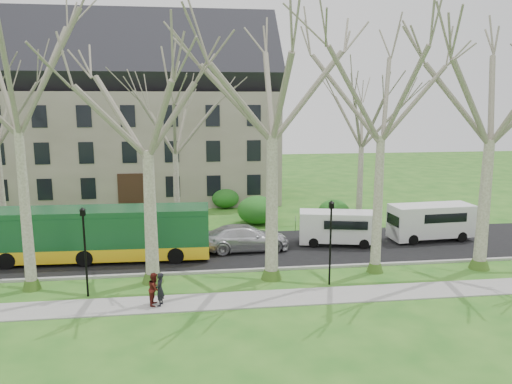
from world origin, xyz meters
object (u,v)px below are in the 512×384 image
(sedan, at_px, (245,238))
(pedestrian_b, at_px, (155,289))
(bus_follow, at_px, (100,233))
(van_b, at_px, (431,222))
(pedestrian_a, at_px, (160,289))
(van_a, at_px, (338,228))

(sedan, distance_m, pedestrian_b, 9.36)
(bus_follow, bearing_deg, sedan, 6.75)
(pedestrian_b, bearing_deg, sedan, -25.28)
(bus_follow, relative_size, sedan, 2.33)
(van_b, distance_m, pedestrian_b, 19.61)
(bus_follow, distance_m, pedestrian_b, 8.03)
(sedan, relative_size, van_b, 0.99)
(pedestrian_a, bearing_deg, van_a, 141.62)
(pedestrian_a, relative_size, pedestrian_b, 1.02)
(van_b, xyz_separation_m, pedestrian_b, (-17.64, -8.55, -0.44))
(bus_follow, height_order, pedestrian_a, bus_follow)
(bus_follow, distance_m, van_a, 14.83)
(bus_follow, bearing_deg, pedestrian_b, -61.32)
(bus_follow, xyz_separation_m, van_a, (14.77, 1.18, -0.51))
(bus_follow, bearing_deg, pedestrian_a, -60.26)
(bus_follow, relative_size, van_a, 2.56)
(bus_follow, relative_size, van_b, 2.31)
(sedan, bearing_deg, bus_follow, 91.81)
(sedan, distance_m, van_a, 6.12)
(pedestrian_b, bearing_deg, van_a, -45.96)
(bus_follow, height_order, sedan, bus_follow)
(sedan, xyz_separation_m, pedestrian_b, (-5.05, -7.88, -0.03))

